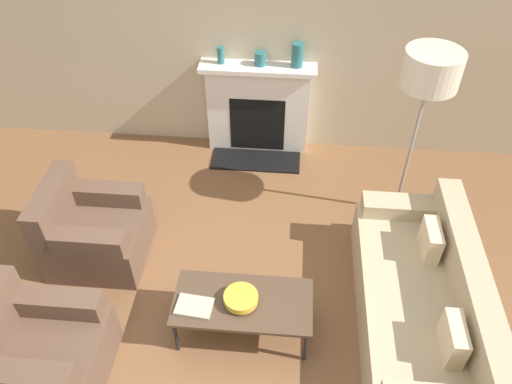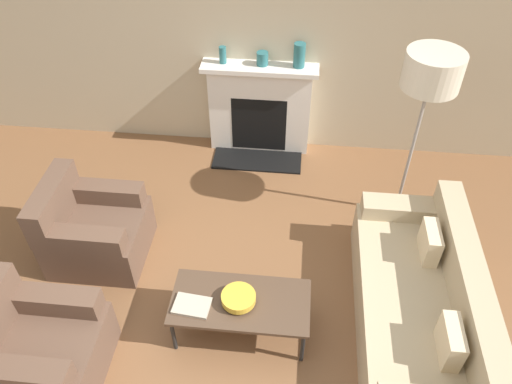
{
  "view_description": "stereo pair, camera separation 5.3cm",
  "coord_description": "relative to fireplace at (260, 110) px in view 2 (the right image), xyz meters",
  "views": [
    {
      "loc": [
        0.55,
        -2.25,
        3.65
      ],
      "look_at": [
        0.25,
        1.21,
        0.45
      ],
      "focal_mm": 35.0,
      "sensor_mm": 36.0,
      "label": 1
    },
    {
      "loc": [
        0.6,
        -2.24,
        3.65
      ],
      "look_at": [
        0.25,
        1.21,
        0.45
      ],
      "focal_mm": 35.0,
      "sensor_mm": 36.0,
      "label": 2
    }
  ],
  "objects": [
    {
      "name": "ground_plane",
      "position": [
        -0.16,
        -2.49,
        -0.53
      ],
      "size": [
        18.0,
        18.0,
        0.0
      ],
      "primitive_type": "plane",
      "color": "brown"
    },
    {
      "name": "wall_back",
      "position": [
        -0.16,
        0.14,
        0.92
      ],
      "size": [
        18.0,
        0.06,
        2.9
      ],
      "color": "#BCAD8E",
      "rests_on": "ground_plane"
    },
    {
      "name": "fireplace",
      "position": [
        0.0,
        0.0,
        0.0
      ],
      "size": [
        1.25,
        0.59,
        1.08
      ],
      "color": "silver",
      "rests_on": "ground_plane"
    },
    {
      "name": "couch",
      "position": [
        1.52,
        -2.33,
        -0.23
      ],
      "size": [
        0.86,
        2.03,
        0.77
      ],
      "rotation": [
        0.0,
        0.0,
        -1.57
      ],
      "color": "tan",
      "rests_on": "ground_plane"
    },
    {
      "name": "armchair_near",
      "position": [
        -1.36,
        -3.0,
        -0.21
      ],
      "size": [
        0.84,
        0.77,
        0.82
      ],
      "rotation": [
        0.0,
        0.0,
        1.57
      ],
      "color": "brown",
      "rests_on": "ground_plane"
    },
    {
      "name": "armchair_far",
      "position": [
        -1.36,
        -1.8,
        -0.21
      ],
      "size": [
        0.84,
        0.77,
        0.82
      ],
      "rotation": [
        0.0,
        0.0,
        1.57
      ],
      "color": "brown",
      "rests_on": "ground_plane"
    },
    {
      "name": "coffee_table",
      "position": [
        0.09,
        -2.49,
        -0.16
      ],
      "size": [
        1.09,
        0.53,
        0.4
      ],
      "color": "#4C3828",
      "rests_on": "ground_plane"
    },
    {
      "name": "bowl",
      "position": [
        0.08,
        -2.49,
        -0.08
      ],
      "size": [
        0.27,
        0.27,
        0.08
      ],
      "color": "gold",
      "rests_on": "coffee_table"
    },
    {
      "name": "book",
      "position": [
        -0.27,
        -2.58,
        -0.12
      ],
      "size": [
        0.3,
        0.22,
        0.02
      ],
      "rotation": [
        0.0,
        0.0,
        -0.1
      ],
      "color": "#B2A893",
      "rests_on": "coffee_table"
    },
    {
      "name": "floor_lamp",
      "position": [
        1.51,
        -0.94,
        1.0
      ],
      "size": [
        0.49,
        0.49,
        1.78
      ],
      "color": "gray",
      "rests_on": "ground_plane"
    },
    {
      "name": "mantel_vase_left",
      "position": [
        -0.39,
        0.01,
        0.64
      ],
      "size": [
        0.07,
        0.07,
        0.18
      ],
      "color": "#28666B",
      "rests_on": "fireplace"
    },
    {
      "name": "mantel_vase_center_left",
      "position": [
        0.02,
        0.01,
        0.62
      ],
      "size": [
        0.12,
        0.12,
        0.14
      ],
      "color": "#28666B",
      "rests_on": "fireplace"
    },
    {
      "name": "mantel_vase_center_right",
      "position": [
        0.41,
        0.01,
        0.68
      ],
      "size": [
        0.12,
        0.12,
        0.26
      ],
      "color": "#28666B",
      "rests_on": "fireplace"
    }
  ]
}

